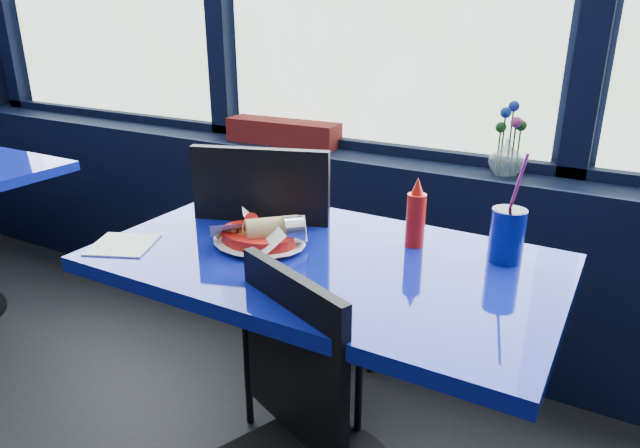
{
  "coord_description": "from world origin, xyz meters",
  "views": [
    {
      "loc": [
        0.97,
        0.8,
        1.36
      ],
      "look_at": [
        0.3,
        1.98,
        0.85
      ],
      "focal_mm": 32.0,
      "sensor_mm": 36.0,
      "label": 1
    }
  ],
  "objects_px": {
    "near_table": "(325,316)",
    "chair_near_front": "(287,442)",
    "soda_cup": "(507,234)",
    "food_basket": "(261,235)",
    "chair_near_back": "(294,265)",
    "flower_vase": "(507,153)",
    "ketchup_bottle": "(416,216)",
    "planter_box": "(283,132)"
  },
  "relations": [
    {
      "from": "near_table",
      "to": "chair_near_back",
      "type": "relative_size",
      "value": 1.23
    },
    {
      "from": "chair_near_back",
      "to": "ketchup_bottle",
      "type": "xyz_separation_m",
      "value": [
        0.44,
        -0.07,
        0.27
      ]
    },
    {
      "from": "flower_vase",
      "to": "ketchup_bottle",
      "type": "bearing_deg",
      "value": -97.72
    },
    {
      "from": "near_table",
      "to": "chair_near_front",
      "type": "xyz_separation_m",
      "value": [
        0.12,
        -0.38,
        -0.09
      ]
    },
    {
      "from": "food_basket",
      "to": "soda_cup",
      "type": "bearing_deg",
      "value": 1.58
    },
    {
      "from": "chair_near_back",
      "to": "food_basket",
      "type": "height_order",
      "value": "chair_near_back"
    },
    {
      "from": "near_table",
      "to": "soda_cup",
      "type": "distance_m",
      "value": 0.53
    },
    {
      "from": "chair_near_front",
      "to": "soda_cup",
      "type": "height_order",
      "value": "soda_cup"
    },
    {
      "from": "planter_box",
      "to": "food_basket",
      "type": "height_order",
      "value": "planter_box"
    },
    {
      "from": "near_table",
      "to": "planter_box",
      "type": "distance_m",
      "value": 1.15
    },
    {
      "from": "planter_box",
      "to": "ketchup_bottle",
      "type": "distance_m",
      "value": 1.12
    },
    {
      "from": "food_basket",
      "to": "ketchup_bottle",
      "type": "height_order",
      "value": "ketchup_bottle"
    },
    {
      "from": "flower_vase",
      "to": "near_table",
      "type": "bearing_deg",
      "value": -107.57
    },
    {
      "from": "chair_near_back",
      "to": "planter_box",
      "type": "distance_m",
      "value": 0.82
    },
    {
      "from": "chair_near_front",
      "to": "chair_near_back",
      "type": "distance_m",
      "value": 0.74
    },
    {
      "from": "chair_near_front",
      "to": "chair_near_back",
      "type": "xyz_separation_m",
      "value": [
        -0.37,
        0.63,
        0.08
      ]
    },
    {
      "from": "chair_near_back",
      "to": "ketchup_bottle",
      "type": "distance_m",
      "value": 0.52
    },
    {
      "from": "chair_near_front",
      "to": "food_basket",
      "type": "xyz_separation_m",
      "value": [
        -0.3,
        0.35,
        0.3
      ]
    },
    {
      "from": "near_table",
      "to": "planter_box",
      "type": "xyz_separation_m",
      "value": [
        -0.7,
        0.87,
        0.28
      ]
    },
    {
      "from": "soda_cup",
      "to": "chair_near_front",
      "type": "bearing_deg",
      "value": -117.36
    },
    {
      "from": "flower_vase",
      "to": "food_basket",
      "type": "height_order",
      "value": "flower_vase"
    },
    {
      "from": "chair_near_front",
      "to": "soda_cup",
      "type": "distance_m",
      "value": 0.74
    },
    {
      "from": "near_table",
      "to": "planter_box",
      "type": "relative_size",
      "value": 2.32
    },
    {
      "from": "planter_box",
      "to": "ketchup_bottle",
      "type": "height_order",
      "value": "ketchup_bottle"
    },
    {
      "from": "near_table",
      "to": "chair_near_back",
      "type": "xyz_separation_m",
      "value": [
        -0.26,
        0.25,
        -0.01
      ]
    },
    {
      "from": "planter_box",
      "to": "food_basket",
      "type": "xyz_separation_m",
      "value": [
        0.51,
        -0.9,
        -0.07
      ]
    },
    {
      "from": "flower_vase",
      "to": "ketchup_bottle",
      "type": "xyz_separation_m",
      "value": [
        -0.09,
        -0.66,
        -0.04
      ]
    },
    {
      "from": "planter_box",
      "to": "ketchup_bottle",
      "type": "xyz_separation_m",
      "value": [
        0.88,
        -0.69,
        -0.02
      ]
    },
    {
      "from": "chair_near_front",
      "to": "flower_vase",
      "type": "bearing_deg",
      "value": 105.3
    },
    {
      "from": "chair_near_front",
      "to": "planter_box",
      "type": "distance_m",
      "value": 1.54
    },
    {
      "from": "food_basket",
      "to": "planter_box",
      "type": "bearing_deg",
      "value": 100.0
    },
    {
      "from": "food_basket",
      "to": "soda_cup",
      "type": "relative_size",
      "value": 0.98
    },
    {
      "from": "chair_near_back",
      "to": "planter_box",
      "type": "bearing_deg",
      "value": -73.29
    },
    {
      "from": "food_basket",
      "to": "soda_cup",
      "type": "height_order",
      "value": "soda_cup"
    },
    {
      "from": "food_basket",
      "to": "soda_cup",
      "type": "distance_m",
      "value": 0.65
    },
    {
      "from": "flower_vase",
      "to": "soda_cup",
      "type": "xyz_separation_m",
      "value": [
        0.15,
        -0.64,
        -0.06
      ]
    },
    {
      "from": "chair_near_back",
      "to": "planter_box",
      "type": "relative_size",
      "value": 1.89
    },
    {
      "from": "planter_box",
      "to": "soda_cup",
      "type": "bearing_deg",
      "value": -33.89
    },
    {
      "from": "chair_near_back",
      "to": "flower_vase",
      "type": "relative_size",
      "value": 3.74
    },
    {
      "from": "near_table",
      "to": "chair_near_back",
      "type": "distance_m",
      "value": 0.36
    },
    {
      "from": "chair_near_front",
      "to": "ketchup_bottle",
      "type": "distance_m",
      "value": 0.67
    },
    {
      "from": "flower_vase",
      "to": "chair_near_front",
      "type": "bearing_deg",
      "value": -97.07
    }
  ]
}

